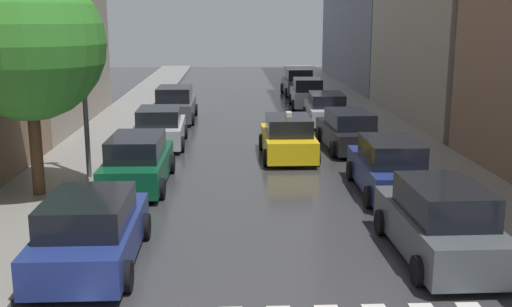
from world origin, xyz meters
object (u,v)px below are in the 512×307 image
taxi_midroad (288,138)px  lamp_post_left (81,43)px  parked_car_right_nearest (440,223)px  parked_car_left_third (160,128)px  parked_car_left_fourth (175,105)px  parked_car_left_nearest (91,232)px  street_tree_left (28,44)px  parked_car_right_fifth (307,94)px  parked_car_right_second (389,168)px  parked_car_right_third (348,131)px  parked_car_left_second (138,162)px  parked_car_right_fourth (326,109)px  parked_car_right_sixth (298,83)px

taxi_midroad → lamp_post_left: 8.49m
parked_car_right_nearest → parked_car_left_third: bearing=30.0°
parked_car_left_fourth → parked_car_left_nearest: bearing=179.3°
parked_car_left_third → parked_car_left_fourth: parked_car_left_fourth is taller
parked_car_right_nearest → street_tree_left: size_ratio=0.69×
parked_car_left_third → taxi_midroad: 5.73m
parked_car_right_nearest → parked_car_right_fifth: bearing=-0.8°
parked_car_left_third → parked_car_right_fifth: parked_car_right_fifth is taller
parked_car_left_fourth → parked_car_right_second: bearing=-151.1°
parked_car_right_nearest → parked_car_right_third: bearing=-1.7°
parked_car_left_nearest → parked_car_left_second: (0.09, 6.48, 0.03)m
parked_car_right_nearest → parked_car_right_fourth: parked_car_right_nearest is taller
parked_car_right_second → street_tree_left: size_ratio=0.70×
street_tree_left → lamp_post_left: (1.05, 1.97, -0.04)m
parked_car_left_nearest → parked_car_right_nearest: bearing=-89.9°
parked_car_right_sixth → lamp_post_left: size_ratio=0.59×
parked_car_right_third → parked_car_right_sixth: (-0.12, 17.89, 0.09)m
parked_car_right_fifth → taxi_midroad: (-2.39, -13.31, -0.04)m
parked_car_right_nearest → parked_car_right_fourth: 17.78m
parked_car_right_fourth → parked_car_right_sixth: 11.80m
parked_car_left_fourth → parked_car_right_fifth: (7.47, 4.43, -0.02)m
parked_car_left_nearest → street_tree_left: bearing=27.0°
parked_car_right_nearest → parked_car_right_second: parked_car_right_nearest is taller
parked_car_right_fifth → taxi_midroad: size_ratio=0.94×
parked_car_right_third → parked_car_right_fourth: size_ratio=1.02×
parked_car_left_third → taxi_midroad: (5.17, -2.47, 0.00)m
parked_car_right_third → parked_car_right_sixth: parked_car_right_sixth is taller
parked_car_right_fifth → parked_car_left_fourth: bearing=122.5°
parked_car_right_nearest → taxi_midroad: bearing=12.6°
parked_car_right_third → taxi_midroad: taxi_midroad is taller
taxi_midroad → lamp_post_left: bearing=114.9°
parked_car_right_nearest → taxi_midroad: 10.55m
parked_car_right_second → parked_car_right_fourth: 12.56m
parked_car_left_fourth → parked_car_right_sixth: (7.57, 10.44, 0.01)m
parked_car_left_fourth → parked_car_right_third: size_ratio=1.00×
parked_car_right_fourth → lamp_post_left: lamp_post_left is taller
parked_car_left_third → parked_car_right_third: size_ratio=0.91×
parked_car_right_sixth → parked_car_left_third: bearing=154.5°
parked_car_right_second → street_tree_left: bearing=91.9°
parked_car_left_fourth → lamp_post_left: lamp_post_left is taller
parked_car_left_third → parked_car_right_second: size_ratio=0.93×
parked_car_left_third → parked_car_left_second: bearing=178.6°
parked_car_right_fourth → street_tree_left: (-10.57, -12.71, 3.83)m
parked_car_right_sixth → lamp_post_left: bearing=156.4°
parked_car_right_sixth → parked_car_left_nearest: bearing=164.3°
parked_car_right_fourth → parked_car_right_sixth: parked_car_right_sixth is taller
parked_car_left_third → lamp_post_left: bearing=161.9°
parked_car_right_nearest → parked_car_right_fifth: parked_car_right_nearest is taller
street_tree_left → lamp_post_left: size_ratio=0.86×
taxi_midroad → parked_car_right_third: bearing=-61.6°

